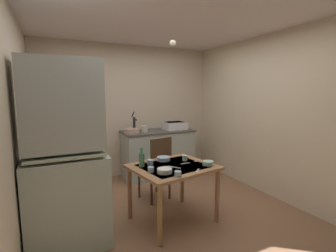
{
  "coord_description": "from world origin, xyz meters",
  "views": [
    {
      "loc": [
        -1.39,
        -2.8,
        1.65
      ],
      "look_at": [
        0.08,
        0.26,
        1.18
      ],
      "focal_mm": 26.04,
      "sensor_mm": 36.0,
      "label": 1
    }
  ],
  "objects": [
    {
      "name": "mixing_bowl_counter",
      "position": [
        -0.07,
        1.5,
        0.95
      ],
      "size": [
        0.28,
        0.28,
        0.08
      ],
      "primitive_type": "cylinder",
      "color": "tan",
      "rests_on": "counter_cabinet"
    },
    {
      "name": "table_knife",
      "position": [
        -0.06,
        -0.2,
        0.73
      ],
      "size": [
        0.12,
        0.17,
        0.0
      ],
      "primitive_type": "cube",
      "rotation": [
        0.0,
        0.0,
        2.15
      ],
      "color": "silver",
      "rests_on": "dining_table"
    },
    {
      "name": "wall_back",
      "position": [
        0.0,
        1.92,
        1.28
      ],
      "size": [
        3.53,
        0.1,
        2.56
      ],
      "primitive_type": "cube",
      "color": "beige",
      "rests_on": "ground"
    },
    {
      "name": "ceiling_slab",
      "position": [
        0.0,
        0.0,
        2.61
      ],
      "size": [
        3.53,
        3.83,
        0.1
      ],
      "primitive_type": "cube",
      "color": "silver"
    },
    {
      "name": "sink_basin",
      "position": [
        0.85,
        1.55,
        0.98
      ],
      "size": [
        0.44,
        0.34,
        0.15
      ],
      "color": "white",
      "rests_on": "counter_cabinet"
    },
    {
      "name": "serving_bowl_wide",
      "position": [
        -0.25,
        -0.34,
        0.76
      ],
      "size": [
        0.17,
        0.17,
        0.05
      ],
      "primitive_type": "cylinder",
      "color": "white",
      "rests_on": "dining_table"
    },
    {
      "name": "teaspoon_near_bowl",
      "position": [
        0.14,
        -0.13,
        0.73
      ],
      "size": [
        0.13,
        0.03,
        0.0
      ],
      "primitive_type": "cube",
      "rotation": [
        0.0,
        0.0,
        6.24
      ],
      "color": "beige",
      "rests_on": "dining_table"
    },
    {
      "name": "pendant_bulb",
      "position": [
        0.02,
        -0.0,
        2.26
      ],
      "size": [
        0.08,
        0.08,
        0.08
      ],
      "primitive_type": "sphere",
      "color": "#F9EFCC"
    },
    {
      "name": "chair_far_side",
      "position": [
        0.01,
        0.51,
        0.52
      ],
      "size": [
        0.48,
        0.48,
        0.99
      ],
      "color": "#4E3121",
      "rests_on": "ground"
    },
    {
      "name": "teacup_mint",
      "position": [
        -0.29,
        0.03,
        0.76
      ],
      "size": [
        0.08,
        0.08,
        0.07
      ],
      "primitive_type": "cylinder",
      "color": "#9EB2C6",
      "rests_on": "dining_table"
    },
    {
      "name": "glass_bottle",
      "position": [
        -0.41,
        -0.0,
        0.82
      ],
      "size": [
        0.07,
        0.07,
        0.24
      ],
      "color": "#4C7F56",
      "rests_on": "dining_table"
    },
    {
      "name": "sauce_dish",
      "position": [
        0.37,
        -0.31,
        0.76
      ],
      "size": [
        0.14,
        0.14,
        0.05
      ],
      "primitive_type": "cylinder",
      "color": "#ADD1C1",
      "rests_on": "dining_table"
    },
    {
      "name": "stoneware_crock",
      "position": [
        0.18,
        1.51,
        0.97
      ],
      "size": [
        0.14,
        0.14,
        0.12
      ],
      "primitive_type": "cylinder",
      "color": "beige",
      "rests_on": "counter_cabinet"
    },
    {
      "name": "dining_table",
      "position": [
        -0.04,
        -0.14,
        0.63
      ],
      "size": [
        1.12,
        0.98,
        0.73
      ],
      "color": "#9F6F49",
      "rests_on": "ground"
    },
    {
      "name": "mug_tall",
      "position": [
        -0.39,
        -0.25,
        0.76
      ],
      "size": [
        0.07,
        0.07,
        0.06
      ],
      "primitive_type": "cylinder",
      "color": "#9EB2C6",
      "rests_on": "dining_table"
    },
    {
      "name": "hutch_cabinet",
      "position": [
        -1.29,
        -0.16,
        0.93
      ],
      "size": [
        0.82,
        0.49,
        1.98
      ],
      "color": "#ABB5AD",
      "rests_on": "ground"
    },
    {
      "name": "teacup_cream",
      "position": [
        0.21,
        -0.0,
        0.77
      ],
      "size": [
        0.07,
        0.07,
        0.07
      ],
      "primitive_type": "cylinder",
      "color": "#ADD1C1",
      "rests_on": "dining_table"
    },
    {
      "name": "counter_cabinet",
      "position": [
        0.48,
        1.55,
        0.45
      ],
      "size": [
        1.39,
        0.64,
        0.91
      ],
      "color": "#ABB5AD",
      "rests_on": "ground"
    },
    {
      "name": "serving_spoon",
      "position": [
        0.13,
        -0.44,
        0.73
      ],
      "size": [
        0.12,
        0.12,
        0.0
      ],
      "primitive_type": "cube",
      "rotation": [
        0.0,
        0.0,
        0.77
      ],
      "color": "beige",
      "rests_on": "dining_table"
    },
    {
      "name": "hand_pump",
      "position": [
        0.01,
        1.59,
        1.08
      ],
      "size": [
        0.05,
        0.27,
        0.39
      ],
      "color": "#232328",
      "rests_on": "counter_cabinet"
    },
    {
      "name": "soup_bowl_small",
      "position": [
        -0.05,
        0.13,
        0.75
      ],
      "size": [
        0.18,
        0.18,
        0.05
      ],
      "primitive_type": "cylinder",
      "color": "#9EB2C6",
      "rests_on": "dining_table"
    },
    {
      "name": "wall_left",
      "position": [
        -1.77,
        0.0,
        1.28
      ],
      "size": [
        0.1,
        3.83,
        2.56
      ],
      "primitive_type": "cube",
      "color": "beige",
      "rests_on": "ground"
    },
    {
      "name": "mug_dark",
      "position": [
        -0.17,
        -0.51,
        0.76
      ],
      "size": [
        0.08,
        0.08,
        0.06
      ],
      "primitive_type": "cylinder",
      "color": "#9EB2C6",
      "rests_on": "dining_table"
    },
    {
      "name": "wall_right",
      "position": [
        1.77,
        0.0,
        1.28
      ],
      "size": [
        0.1,
        3.83,
        2.56
      ],
      "primitive_type": "cube",
      "color": "beige",
      "rests_on": "ground"
    },
    {
      "name": "ground_plane",
      "position": [
        0.0,
        0.0,
        0.0
      ],
      "size": [
        4.73,
        4.73,
        0.0
      ],
      "primitive_type": "plane",
      "color": "#8E6448"
    },
    {
      "name": "teaspoon_by_cup",
      "position": [
        0.35,
        -0.08,
        0.73
      ],
      "size": [
        0.12,
        0.07,
        0.0
      ],
      "primitive_type": "cube",
      "rotation": [
        0.0,
        0.0,
        3.57
      ],
      "color": "beige",
      "rests_on": "dining_table"
    }
  ]
}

